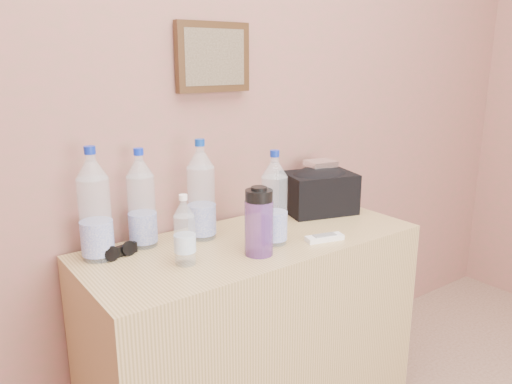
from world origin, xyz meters
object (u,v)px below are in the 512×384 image
at_px(pet_large_c, 201,195).
at_px(nalgene_bottle, 259,222).
at_px(sunglasses, 118,252).
at_px(ac_remote, 325,238).
at_px(foil_packet, 321,163).
at_px(pet_small, 185,234).
at_px(pet_large_b, 142,204).
at_px(toiletry_bag, 319,190).
at_px(pet_large_a, 95,210).
at_px(dresser, 254,335).
at_px(pet_large_d, 274,203).

xyz_separation_m(pet_large_c, nalgene_bottle, (0.07, -0.25, -0.05)).
distance_m(sunglasses, ac_remote, 0.71).
relative_size(pet_large_c, foil_packet, 3.12).
bearing_deg(ac_remote, pet_small, -177.73).
bearing_deg(pet_large_c, pet_large_b, 166.15).
xyz_separation_m(pet_small, ac_remote, (0.50, -0.11, -0.09)).
bearing_deg(toiletry_bag, pet_large_a, -166.71).
xyz_separation_m(dresser, toiletry_bag, (0.42, 0.11, 0.48)).
xyz_separation_m(pet_small, foil_packet, (0.74, 0.18, 0.10)).
bearing_deg(pet_large_a, nalgene_bottle, -32.20).
height_order(nalgene_bottle, ac_remote, nalgene_bottle).
bearing_deg(pet_small, sunglasses, 130.18).
bearing_deg(pet_large_a, pet_large_c, -4.49).
relative_size(pet_large_a, pet_large_c, 1.02).
height_order(dresser, pet_large_b, pet_large_b).
relative_size(pet_large_c, pet_large_d, 1.09).
xyz_separation_m(dresser, pet_large_d, (0.04, -0.07, 0.53)).
bearing_deg(sunglasses, ac_remote, -34.85).
relative_size(dresser, ac_remote, 8.86).
bearing_deg(nalgene_bottle, sunglasses, 147.05).
height_order(dresser, pet_large_d, pet_large_d).
height_order(pet_small, foil_packet, pet_small).
height_order(dresser, toiletry_bag, toiletry_bag).
bearing_deg(pet_large_c, toiletry_bag, -1.79).
bearing_deg(pet_large_a, pet_large_d, -22.32).
xyz_separation_m(pet_large_d, nalgene_bottle, (-0.11, -0.05, -0.03)).
relative_size(ac_remote, toiletry_bag, 0.50).
xyz_separation_m(nalgene_bottle, foil_packet, (0.51, 0.25, 0.09)).
bearing_deg(dresser, foil_packet, 16.69).
xyz_separation_m(pet_small, nalgene_bottle, (0.24, -0.07, 0.01)).
distance_m(pet_large_c, ac_remote, 0.47).
relative_size(pet_large_a, foil_packet, 3.20).
height_order(pet_small, nalgene_bottle, nalgene_bottle).
bearing_deg(pet_small, pet_large_d, -2.99).
relative_size(pet_small, ac_remote, 1.64).
bearing_deg(dresser, ac_remote, -38.06).
xyz_separation_m(pet_large_a, pet_large_b, (0.17, 0.02, -0.01)).
bearing_deg(sunglasses, foil_packet, -10.96).
height_order(toiletry_bag, foil_packet, foil_packet).
height_order(dresser, foil_packet, foil_packet).
height_order(pet_large_a, sunglasses, pet_large_a).
relative_size(pet_large_b, pet_small, 1.51).
distance_m(pet_large_b, pet_large_c, 0.21).
relative_size(dresser, pet_large_a, 3.33).
bearing_deg(foil_packet, pet_large_b, 176.67).
bearing_deg(foil_packet, nalgene_bottle, -153.52).
relative_size(pet_large_b, pet_large_c, 0.95).
relative_size(pet_large_c, toiletry_bag, 1.29).
distance_m(pet_large_c, pet_small, 0.25).
bearing_deg(dresser, nalgene_bottle, -118.64).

